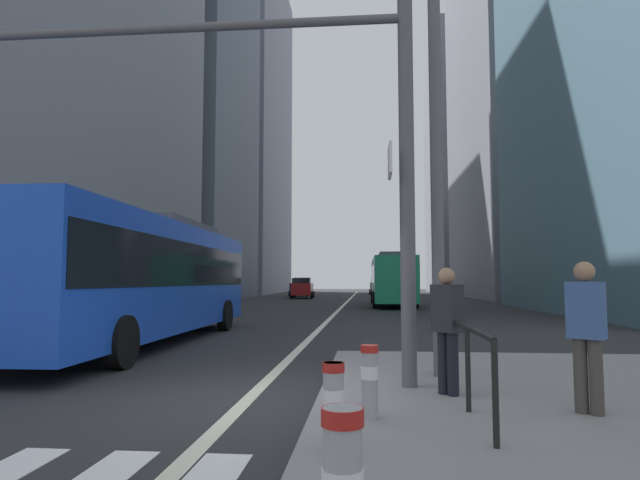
% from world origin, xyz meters
% --- Properties ---
extents(ground_plane, '(160.00, 160.00, 0.00)m').
position_xyz_m(ground_plane, '(0.00, 20.00, 0.00)').
color(ground_plane, '#28282B').
extents(lane_centre_line, '(0.20, 80.00, 0.01)m').
position_xyz_m(lane_centre_line, '(0.00, 30.00, 0.01)').
color(lane_centre_line, beige).
rests_on(lane_centre_line, ground).
extents(office_tower_left_mid, '(11.90, 16.38, 47.07)m').
position_xyz_m(office_tower_left_mid, '(-16.00, 39.98, 23.54)').
color(office_tower_left_mid, slate).
rests_on(office_tower_left_mid, ground).
extents(office_tower_left_far, '(11.22, 22.88, 45.42)m').
position_xyz_m(office_tower_left_far, '(-16.00, 63.65, 22.71)').
color(office_tower_left_far, slate).
rests_on(office_tower_left_far, ground).
extents(office_tower_right_mid, '(11.15, 22.67, 43.08)m').
position_xyz_m(office_tower_right_mid, '(17.00, 45.82, 21.54)').
color(office_tower_right_mid, gray).
rests_on(office_tower_right_mid, ground).
extents(office_tower_right_far, '(12.21, 17.46, 37.20)m').
position_xyz_m(office_tower_right_far, '(17.00, 70.20, 18.60)').
color(office_tower_right_far, gray).
rests_on(office_tower_right_far, ground).
extents(city_bus_blue_oncoming, '(2.86, 12.06, 3.40)m').
position_xyz_m(city_bus_blue_oncoming, '(-4.20, 6.01, 1.84)').
color(city_bus_blue_oncoming, blue).
rests_on(city_bus_blue_oncoming, ground).
extents(sedan_white_oncoming, '(2.07, 4.32, 1.94)m').
position_xyz_m(sedan_white_oncoming, '(-7.24, 5.82, 0.99)').
color(sedan_white_oncoming, silver).
rests_on(sedan_white_oncoming, ground).
extents(city_bus_red_receding, '(2.77, 11.42, 3.40)m').
position_xyz_m(city_bus_red_receding, '(3.24, 28.10, 1.84)').
color(city_bus_red_receding, '#198456').
rests_on(city_bus_red_receding, ground).
extents(car_oncoming_mid, '(2.22, 4.64, 1.94)m').
position_xyz_m(car_oncoming_mid, '(-4.51, 42.33, 0.99)').
color(car_oncoming_mid, maroon).
rests_on(car_oncoming_mid, ground).
extents(car_receding_near, '(2.04, 4.38, 1.94)m').
position_xyz_m(car_receding_near, '(3.85, 43.23, 0.99)').
color(car_receding_near, gold).
rests_on(car_receding_near, ground).
extents(car_receding_far, '(2.12, 4.52, 1.94)m').
position_xyz_m(car_receding_far, '(2.80, 57.56, 0.99)').
color(car_receding_far, silver).
rests_on(car_receding_far, ground).
extents(car_oncoming_far, '(2.14, 4.15, 1.94)m').
position_xyz_m(car_oncoming_far, '(-5.72, 49.49, 0.99)').
color(car_oncoming_far, '#232838').
rests_on(car_oncoming_far, ground).
extents(traffic_signal_gantry, '(7.27, 0.65, 6.00)m').
position_xyz_m(traffic_signal_gantry, '(-0.24, 0.23, 4.17)').
color(traffic_signal_gantry, '#515156').
rests_on(traffic_signal_gantry, median_island).
extents(street_lamp_post, '(5.50, 0.32, 8.00)m').
position_xyz_m(street_lamp_post, '(2.78, 1.11, 5.28)').
color(street_lamp_post, '#56565B').
rests_on(street_lamp_post, median_island).
extents(bollard_left, '(0.20, 0.20, 0.79)m').
position_xyz_m(bollard_left, '(1.36, -2.81, 0.59)').
color(bollard_left, '#99999E').
rests_on(bollard_left, median_island).
extents(bollard_right, '(0.20, 0.20, 0.79)m').
position_xyz_m(bollard_right, '(1.67, -1.52, 0.59)').
color(bollard_right, '#99999E').
rests_on(bollard_right, median_island).
extents(pedestrian_railing, '(0.06, 4.00, 0.98)m').
position_xyz_m(pedestrian_railing, '(2.80, -0.49, 0.87)').
color(pedestrian_railing, black).
rests_on(pedestrian_railing, median_island).
extents(pedestrian_waiting, '(0.43, 0.44, 1.67)m').
position_xyz_m(pedestrian_waiting, '(2.71, -0.25, 1.07)').
color(pedestrian_waiting, black).
rests_on(pedestrian_waiting, median_island).
extents(pedestrian_walking, '(0.45, 0.42, 1.71)m').
position_xyz_m(pedestrian_walking, '(4.13, -1.13, 1.10)').
color(pedestrian_walking, '#423D38').
rests_on(pedestrian_walking, median_island).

